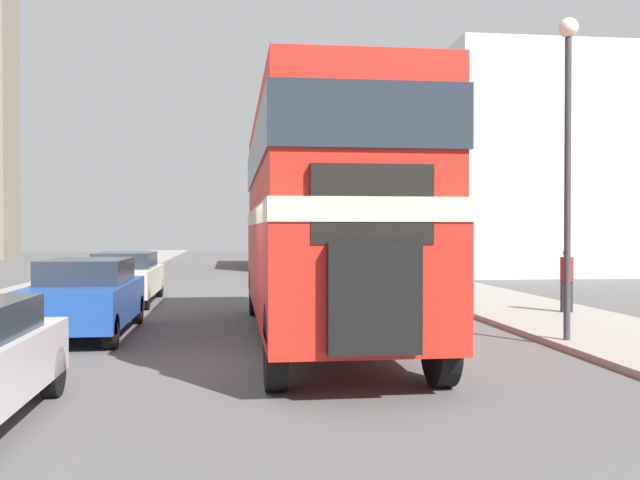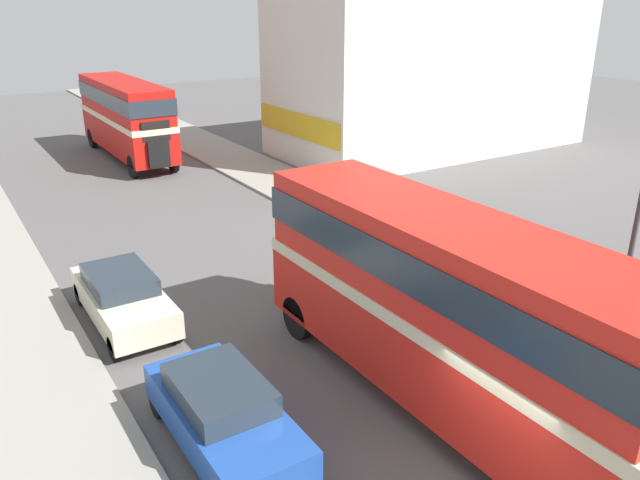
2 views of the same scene
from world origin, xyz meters
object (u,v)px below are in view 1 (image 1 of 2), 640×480
(car_parked_mid, at_px, (86,296))
(street_lamp, at_px, (568,129))
(double_decker_bus, at_px, (320,205))
(car_parked_far, at_px, (125,277))
(bus_distant, at_px, (281,222))
(pedestrian_walking, at_px, (567,276))

(car_parked_mid, relative_size, street_lamp, 0.76)
(double_decker_bus, xyz_separation_m, street_lamp, (4.38, -1.33, 1.35))
(car_parked_far, bearing_deg, bus_distant, 72.88)
(street_lamp, bearing_deg, double_decker_bus, 163.11)
(bus_distant, distance_m, pedestrian_walking, 24.26)
(double_decker_bus, bearing_deg, street_lamp, -16.89)
(car_parked_mid, bearing_deg, bus_distant, 77.37)
(pedestrian_walking, height_order, street_lamp, street_lamp)
(car_parked_far, relative_size, pedestrian_walking, 2.93)
(car_parked_mid, distance_m, pedestrian_walking, 11.17)
(bus_distant, relative_size, pedestrian_walking, 6.72)
(car_parked_mid, xyz_separation_m, pedestrian_walking, (11.04, 1.66, 0.20))
(double_decker_bus, xyz_separation_m, car_parked_far, (-4.78, 7.54, -1.85))
(bus_distant, xyz_separation_m, pedestrian_walking, (5.38, -23.60, -1.57))
(pedestrian_walking, distance_m, street_lamp, 5.50)
(double_decker_bus, relative_size, bus_distant, 1.02)
(pedestrian_walking, bearing_deg, double_decker_bus, -156.19)
(double_decker_bus, relative_size, pedestrian_walking, 6.88)
(car_parked_mid, distance_m, car_parked_far, 6.37)
(double_decker_bus, height_order, car_parked_mid, double_decker_bus)
(double_decker_bus, distance_m, car_parked_mid, 5.11)
(car_parked_far, bearing_deg, street_lamp, -44.09)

